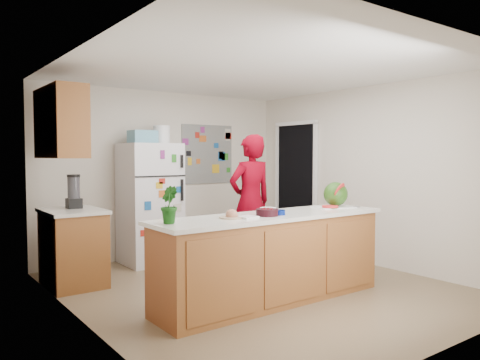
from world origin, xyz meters
TOP-DOWN VIEW (x-y plane):
  - floor at (0.00, 0.00)m, footprint 4.00×4.50m
  - wall_back at (0.00, 2.26)m, footprint 4.00×0.02m
  - wall_left at (-2.01, 0.00)m, footprint 0.02×4.50m
  - wall_right at (2.01, 0.00)m, footprint 0.02×4.50m
  - ceiling at (0.00, 0.00)m, footprint 4.00×4.50m
  - doorway at (1.99, 1.45)m, footprint 0.03×0.85m
  - peninsula_base at (-0.20, -0.50)m, footprint 2.60×0.62m
  - peninsula_top at (-0.20, -0.50)m, footprint 2.68×0.70m
  - side_counter_base at (-1.69, 1.35)m, footprint 0.60×0.80m
  - side_counter_top at (-1.69, 1.35)m, footprint 0.64×0.84m
  - upper_cabinets at (-1.82, 1.30)m, footprint 0.35×1.00m
  - refrigerator at (-0.45, 1.88)m, footprint 0.75×0.70m
  - fridge_top_bin at (-0.55, 1.88)m, footprint 0.35×0.28m
  - photo_collage at (0.75, 2.24)m, footprint 0.95×0.01m
  - person at (0.53, 0.81)m, footprint 0.68×0.46m
  - blender_appliance at (-1.64, 1.45)m, footprint 0.14×0.14m
  - cutting_board at (0.78, -0.45)m, footprint 0.51×0.43m
  - watermelon at (0.84, -0.43)m, footprint 0.28×0.28m
  - watermelon_slice at (0.67, -0.50)m, footprint 0.19×0.19m
  - cherry_bowl at (-0.33, -0.57)m, footprint 0.29×0.29m
  - white_bowl at (-0.19, -0.42)m, footprint 0.17×0.17m
  - cobalt_bowl at (-0.18, -0.58)m, footprint 0.17×0.17m
  - plate at (-0.73, -0.51)m, footprint 0.28×0.28m
  - paper_towel at (-0.60, -0.60)m, footprint 0.19×0.17m
  - keys at (1.00, -0.61)m, footprint 0.09×0.04m
  - potted_plant at (-1.38, -0.45)m, footprint 0.19×0.21m

SIDE VIEW (x-z plane):
  - floor at x=0.00m, z-range -0.02..0.00m
  - side_counter_base at x=-1.69m, z-range 0.00..0.86m
  - peninsula_base at x=-0.20m, z-range 0.00..0.88m
  - refrigerator at x=-0.45m, z-range 0.00..1.70m
  - side_counter_top at x=-1.69m, z-range 0.86..0.90m
  - peninsula_top at x=-0.20m, z-range 0.88..0.92m
  - person at x=0.53m, z-range 0.00..1.81m
  - cutting_board at x=0.78m, z-range 0.92..0.93m
  - keys at x=1.00m, z-range 0.92..0.93m
  - plate at x=-0.73m, z-range 0.92..0.94m
  - paper_towel at x=-0.60m, z-range 0.92..0.94m
  - watermelon_slice at x=0.67m, z-range 0.93..0.95m
  - cobalt_bowl at x=-0.18m, z-range 0.92..0.97m
  - white_bowl at x=-0.19m, z-range 0.92..0.98m
  - cherry_bowl at x=-0.33m, z-range 0.92..0.99m
  - doorway at x=1.99m, z-range 0.00..2.04m
  - watermelon at x=0.84m, z-range 0.93..1.22m
  - potted_plant at x=-1.38m, z-range 0.92..1.26m
  - blender_appliance at x=-1.64m, z-range 0.90..1.28m
  - wall_back at x=0.00m, z-range 0.00..2.50m
  - wall_left at x=-2.01m, z-range 0.00..2.50m
  - wall_right at x=2.01m, z-range 0.00..2.50m
  - photo_collage at x=0.75m, z-range 1.08..2.02m
  - fridge_top_bin at x=-0.55m, z-range 1.70..1.88m
  - upper_cabinets at x=-1.82m, z-range 1.50..2.30m
  - ceiling at x=0.00m, z-range 2.50..2.52m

